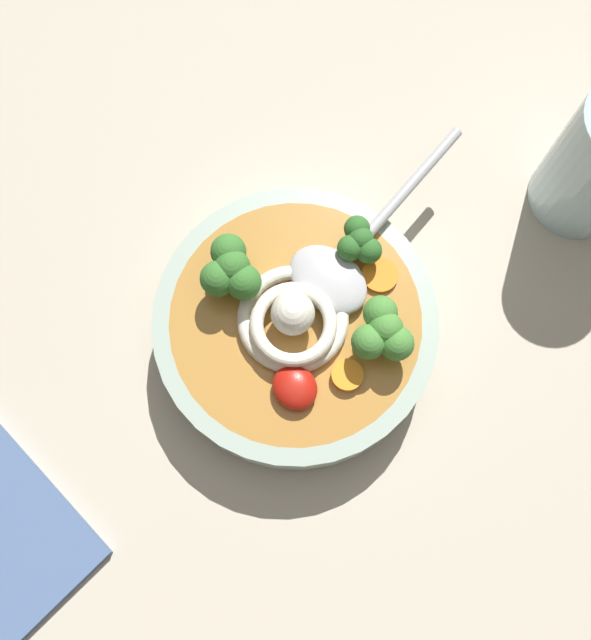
{
  "coord_description": "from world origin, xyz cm",
  "views": [
    {
      "loc": [
        9.43,
        -10.49,
        56.18
      ],
      "look_at": [
        -1.03,
        -2.57,
        7.37
      ],
      "focal_mm": 40.83,
      "sensor_mm": 36.0,
      "label": 1
    }
  ],
  "objects": [
    {
      "name": "table_slab",
      "position": [
        0.0,
        0.0,
        1.37
      ],
      "size": [
        109.5,
        109.5,
        2.75
      ],
      "primitive_type": "cube",
      "color": "#BCB29E",
      "rests_on": "ground"
    },
    {
      "name": "soup_bowl",
      "position": [
        -1.03,
        -2.57,
        5.14
      ],
      "size": [
        20.08,
        20.08,
        4.62
      ],
      "color": "#9EB2A3",
      "rests_on": "table_slab"
    },
    {
      "name": "noodle_pile",
      "position": [
        -0.96,
        -2.84,
        8.43
      ],
      "size": [
        8.51,
        8.34,
        3.42
      ],
      "color": "silver",
      "rests_on": "soup_bowl"
    },
    {
      "name": "soup_spoon",
      "position": [
        -2.11,
        2.21,
        8.17
      ],
      "size": [
        7.11,
        17.53,
        1.6
      ],
      "rotation": [
        0.0,
        0.0,
        1.79
      ],
      "color": "#B7B7BC",
      "rests_on": "soup_bowl"
    },
    {
      "name": "chili_sauce_dollop",
      "position": [
        2.81,
        -5.54,
        8.09
      ],
      "size": [
        3.23,
        2.91,
        1.45
      ],
      "primitive_type": "ellipsoid",
      "color": "#B2190F",
      "rests_on": "soup_bowl"
    },
    {
      "name": "broccoli_floret_beside_noodles",
      "position": [
        -5.94,
        -4.33,
        9.75
      ],
      "size": [
        4.82,
        4.14,
        3.81
      ],
      "color": "#7A9E60",
      "rests_on": "soup_bowl"
    },
    {
      "name": "broccoli_floret_right",
      "position": [
        -2.44,
        4.02,
        9.15
      ],
      "size": [
        3.59,
        3.09,
        2.84
      ],
      "color": "#7A9E60",
      "rests_on": "soup_bowl"
    },
    {
      "name": "broccoli_floret_center",
      "position": [
        3.59,
        1.22,
        9.65
      ],
      "size": [
        4.61,
        3.97,
        3.65
      ],
      "color": "#7A9E60",
      "rests_on": "soup_bowl"
    },
    {
      "name": "carrot_slice_near_spoon",
      "position": [
        0.13,
        4.12,
        7.57
      ],
      "size": [
        2.57,
        2.57,
        0.41
      ],
      "primitive_type": "cylinder",
      "color": "orange",
      "rests_on": "soup_bowl"
    },
    {
      "name": "carrot_slice_extra_b",
      "position": [
        4.25,
        -2.17,
        7.72
      ],
      "size": [
        2.19,
        2.19,
        0.71
      ],
      "primitive_type": "cylinder",
      "color": "orange",
      "rests_on": "soup_bowl"
    }
  ]
}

